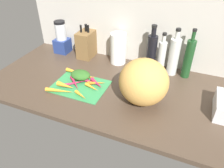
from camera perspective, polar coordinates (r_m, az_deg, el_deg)
name	(u,v)px	position (r cm, az deg, el deg)	size (l,w,h in cm)	color
ground_plane	(117,88)	(140.02, 1.29, -0.95)	(170.00, 80.00, 3.00)	#47382B
wall_back	(137,22)	(158.40, 6.73, 16.08)	(170.00, 3.00, 60.00)	#BCB7AD
cutting_board	(80,86)	(139.86, -8.55, -0.48)	(34.63, 26.15, 0.80)	#338C4C
carrot_0	(92,87)	(135.11, -5.40, -0.85)	(2.19, 2.19, 10.95)	orange
carrot_1	(97,83)	(138.06, -4.06, 0.18)	(2.50, 2.50, 12.35)	#B2264C
carrot_2	(74,83)	(140.55, -9.95, 0.27)	(2.03, 2.03, 16.53)	#B2264C
carrot_3	(60,91)	(135.13, -13.75, -1.74)	(2.52, 2.52, 17.93)	orange
carrot_4	(93,83)	(139.20, -5.07, 0.33)	(2.03, 2.03, 12.05)	#B2264C
carrot_5	(97,83)	(138.60, -4.13, 0.29)	(2.35, 2.35, 11.62)	orange
carrot_6	(75,72)	(151.60, -9.71, 3.22)	(2.66, 2.66, 14.50)	orange
carrot_7	(75,83)	(140.27, -9.87, 0.30)	(2.43, 2.43, 15.41)	#B2264C
carrot_8	(81,95)	(129.49, -8.29, -2.91)	(2.13, 2.13, 10.06)	orange
carrot_9	(66,86)	(138.03, -12.19, -0.44)	(3.25, 3.25, 12.22)	orange
carrot_10	(85,77)	(144.12, -7.30, 1.83)	(3.45, 3.45, 15.06)	orange
carrot_greens_pile	(80,75)	(144.54, -8.40, 2.39)	(13.70, 10.54, 5.79)	#2D6023
winter_squash	(144,82)	(119.98, 8.40, 0.52)	(27.77, 26.91, 26.91)	gold
knife_block	(87,44)	(171.52, -6.76, 10.52)	(10.89, 16.84, 25.95)	brown
blender_appliance	(62,39)	(181.56, -13.23, 11.52)	(11.12, 11.12, 25.97)	navy
paper_towel_roll	(118,48)	(160.46, 1.67, 9.42)	(11.59, 11.59, 23.01)	white
bottle_0	(151,52)	(151.44, 10.44, 8.27)	(6.71, 6.71, 33.32)	black
bottle_1	(161,57)	(150.67, 12.99, 7.06)	(5.37, 5.37, 29.35)	silver
bottle_2	(174,56)	(151.04, 16.08, 7.15)	(7.13, 7.13, 32.69)	silver
bottle_3	(188,58)	(150.25, 19.65, 6.46)	(5.90, 5.90, 33.90)	#19421E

